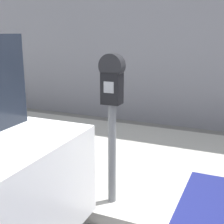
{
  "coord_description": "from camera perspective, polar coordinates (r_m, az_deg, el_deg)",
  "views": [
    {
      "loc": [
        1.2,
        -1.47,
        1.76
      ],
      "look_at": [
        0.08,
        1.06,
        1.03
      ],
      "focal_mm": 50.0,
      "sensor_mm": 36.0,
      "label": 1
    }
  ],
  "objects": [
    {
      "name": "parking_meter",
      "position": [
        2.84,
        -0.0,
        1.51
      ],
      "size": [
        0.22,
        0.14,
        1.44
      ],
      "color": "slate",
      "rests_on": "sidewalk"
    },
    {
      "name": "sidewalk",
      "position": [
        4.22,
        5.31,
        -9.13
      ],
      "size": [
        24.0,
        2.8,
        0.13
      ],
      "color": "#ADAAA3",
      "rests_on": "ground_plane"
    }
  ]
}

